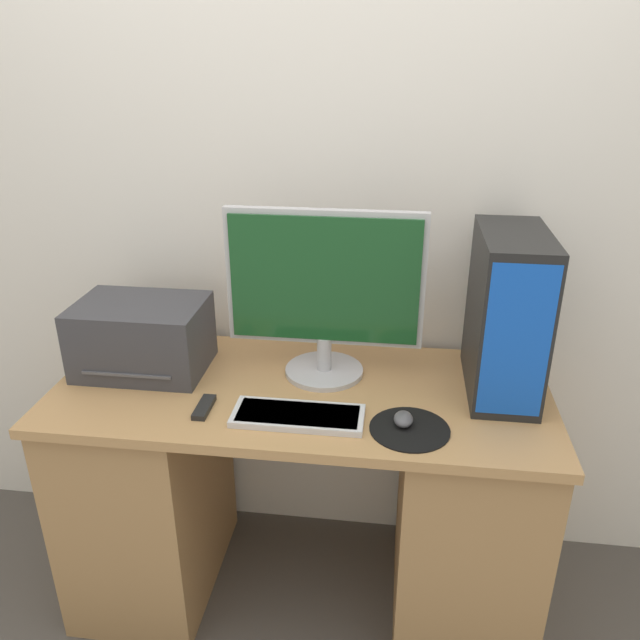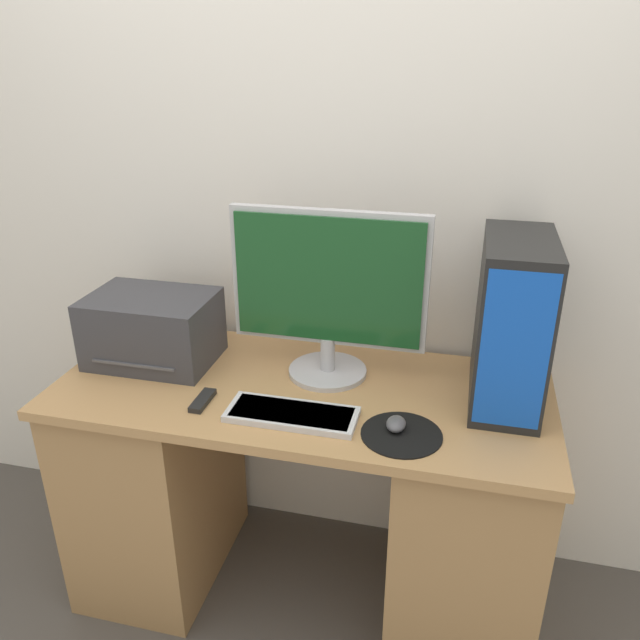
# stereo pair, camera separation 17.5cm
# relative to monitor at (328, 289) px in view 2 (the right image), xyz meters

# --- Properties ---
(wall_back) EXTENTS (6.40, 0.05, 2.70)m
(wall_back) POSITION_rel_monitor_xyz_m (-0.06, 0.27, 0.27)
(wall_back) COLOR white
(wall_back) RESTS_ON ground_plane
(desk) EXTENTS (1.46, 0.64, 0.80)m
(desk) POSITION_rel_monitor_xyz_m (-0.06, -0.10, -0.66)
(desk) COLOR tan
(desk) RESTS_ON ground_plane
(monitor) EXTENTS (0.58, 0.24, 0.51)m
(monitor) POSITION_rel_monitor_xyz_m (0.00, 0.00, 0.00)
(monitor) COLOR #B7B7BC
(monitor) RESTS_ON desk
(keyboard) EXTENTS (0.36, 0.14, 0.02)m
(keyboard) POSITION_rel_monitor_xyz_m (-0.04, -0.27, -0.27)
(keyboard) COLOR silver
(keyboard) RESTS_ON desk
(mousepad) EXTENTS (0.21, 0.21, 0.00)m
(mousepad) POSITION_rel_monitor_xyz_m (0.26, -0.28, -0.28)
(mousepad) COLOR black
(mousepad) RESTS_ON desk
(mouse) EXTENTS (0.05, 0.07, 0.03)m
(mouse) POSITION_rel_monitor_xyz_m (0.24, -0.26, -0.26)
(mouse) COLOR #4C4C51
(mouse) RESTS_ON mousepad
(computer_tower) EXTENTS (0.19, 0.38, 0.47)m
(computer_tower) POSITION_rel_monitor_xyz_m (0.52, -0.03, -0.04)
(computer_tower) COLOR black
(computer_tower) RESTS_ON desk
(printer) EXTENTS (0.39, 0.28, 0.22)m
(printer) POSITION_rel_monitor_xyz_m (-0.56, -0.04, -0.17)
(printer) COLOR #38383D
(printer) RESTS_ON desk
(remote_control) EXTENTS (0.04, 0.12, 0.02)m
(remote_control) POSITION_rel_monitor_xyz_m (-0.31, -0.26, -0.27)
(remote_control) COLOR black
(remote_control) RESTS_ON desk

